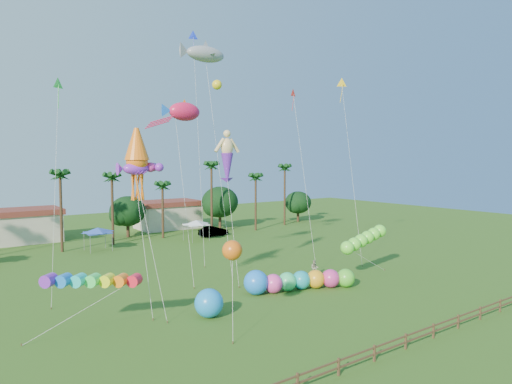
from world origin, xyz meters
TOP-DOWN VIEW (x-y plane):
  - ground at (0.00, 0.00)m, footprint 160.00×160.00m
  - tree_line at (3.57, 44.00)m, footprint 69.46×8.91m
  - buildings_row at (-3.09, 50.00)m, footprint 35.00×7.00m
  - tent_row at (-6.00, 36.33)m, footprint 31.00×4.00m
  - fence at (0.00, -6.00)m, footprint 36.12×0.12m
  - car_b at (12.11, 37.98)m, footprint 4.83×2.02m
  - spectator_b at (7.96, 10.73)m, footprint 0.99×0.99m
  - caterpillar_inflatable at (2.91, 7.82)m, footprint 10.46×5.21m
  - blue_ball at (-7.06, 6.33)m, footprint 2.19×2.19m
  - rainbow_tube at (-13.87, 7.78)m, footprint 8.51×4.28m
  - green_worm at (9.51, 7.72)m, footprint 9.86×1.60m
  - orange_ball_kite at (-7.19, 2.87)m, footprint 1.98×2.63m
  - merman_kite at (0.17, 15.08)m, footprint 2.22×4.31m
  - fish_kite at (-2.80, 18.28)m, footprint 5.17×5.79m
  - shark_kite at (1.28, 21.08)m, footprint 6.37×7.71m
  - squid_kite at (-10.33, 11.84)m, footprint 2.42×4.92m
  - lobster_kite at (-10.50, 11.65)m, footprint 3.81×5.86m
  - delta_kite_red at (9.63, 16.10)m, footprint 1.28×5.05m
  - delta_kite_yellow at (16.13, 14.98)m, footprint 1.74×4.97m
  - delta_kite_green at (-14.45, 19.04)m, footprint 2.52×4.22m
  - delta_kite_blue at (1.78, 24.79)m, footprint 1.86×4.64m

SIDE VIEW (x-z plane):
  - ground at x=0.00m, z-range 0.00..0.00m
  - fence at x=0.00m, z-range 0.11..1.11m
  - car_b at x=12.11m, z-range 0.00..1.55m
  - spectator_b at x=7.96m, z-range 0.00..1.62m
  - caterpillar_inflatable at x=2.91m, z-range -0.18..2.01m
  - blue_ball at x=-7.06m, z-range 0.00..2.19m
  - buildings_row at x=-3.09m, z-range 0.00..4.00m
  - tent_row at x=-6.00m, z-range 2.45..3.05m
  - green_worm at x=9.51m, z-range 1.20..5.20m
  - rainbow_tube at x=-13.87m, z-range 1.45..5.24m
  - tree_line at x=3.57m, z-range -1.22..9.78m
  - orange_ball_kite at x=-7.19m, z-range 2.49..8.89m
  - lobster_kite at x=-10.50m, z-range 5.23..17.13m
  - squid_kite at x=-10.33m, z-range 4.49..19.01m
  - merman_kite at x=0.17m, z-range 4.69..19.05m
  - fish_kite at x=-2.80m, z-range 7.82..25.53m
  - delta_kite_green at x=-14.45m, z-range 8.57..27.54m
  - delta_kite_red at x=9.63m, z-range 8.95..28.80m
  - delta_kite_yellow at x=16.13m, z-range 9.80..31.33m
  - shark_kite at x=1.28m, z-range 11.13..35.59m
  - delta_kite_blue at x=1.78m, z-range 12.31..39.16m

